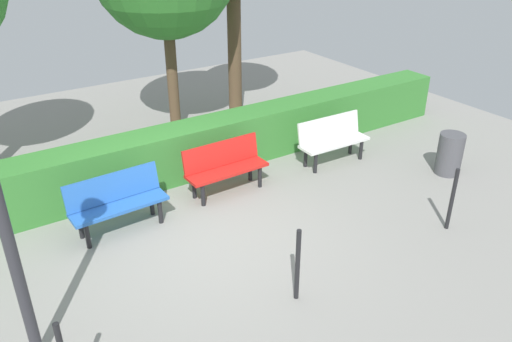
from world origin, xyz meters
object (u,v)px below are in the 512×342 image
at_px(bench_white, 332,138).
at_px(bench_red, 225,165).
at_px(bench_blue, 117,200).
at_px(trash_bin, 450,154).

height_order(bench_white, bench_red, same).
height_order(bench_white, bench_blue, same).
distance_m(bench_blue, trash_bin, 5.81).
relative_size(bench_blue, trash_bin, 1.89).
xyz_separation_m(bench_white, bench_red, (2.25, -0.11, 0.00)).
bearing_deg(bench_white, trash_bin, 135.01).
xyz_separation_m(bench_blue, trash_bin, (-5.61, 1.50, -0.10)).
bearing_deg(bench_blue, trash_bin, 162.59).
bearing_deg(trash_bin, bench_red, -23.80).
relative_size(bench_white, bench_red, 0.99).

